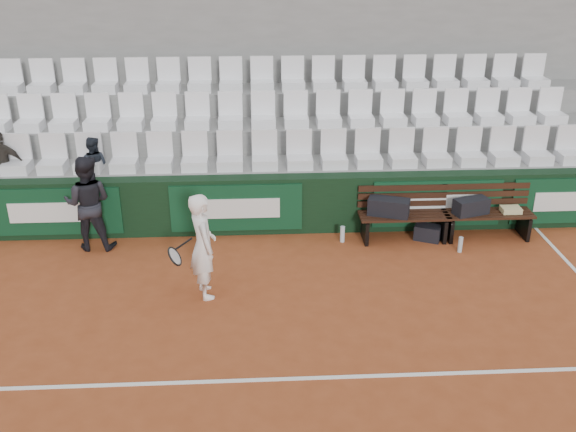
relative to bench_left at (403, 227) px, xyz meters
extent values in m
plane|color=#994522|center=(-2.59, -3.56, -0.23)|extent=(80.00, 80.00, 0.00)
cube|color=white|center=(-2.59, -3.56, -0.22)|extent=(18.00, 0.06, 0.01)
cube|color=black|center=(-2.59, 0.44, 0.28)|extent=(18.00, 0.30, 1.00)
cube|color=#0C381E|center=(-5.79, 0.27, 0.30)|extent=(2.20, 0.04, 0.82)
cube|color=#0C381E|center=(-2.79, 0.27, 0.30)|extent=(2.20, 0.04, 0.82)
cube|color=#0C381E|center=(0.61, 0.27, 0.30)|extent=(2.20, 0.04, 0.82)
cube|color=#0C381E|center=(3.01, 0.27, 0.30)|extent=(2.20, 0.04, 0.82)
cube|color=#959592|center=(-2.59, 1.06, 0.28)|extent=(18.00, 0.95, 1.00)
cube|color=gray|center=(-2.59, 2.01, 0.50)|extent=(18.00, 0.95, 1.45)
cube|color=gray|center=(-2.59, 2.96, 0.72)|extent=(18.00, 0.95, 1.90)
cube|color=gray|center=(-2.59, 3.59, 1.98)|extent=(18.00, 0.30, 4.40)
cube|color=white|center=(-2.59, 0.89, 1.09)|extent=(11.90, 0.44, 0.63)
cube|color=white|center=(-2.59, 1.84, 1.54)|extent=(11.90, 0.44, 0.63)
cube|color=white|center=(-2.59, 2.79, 1.99)|extent=(11.90, 0.44, 0.63)
cube|color=black|center=(0.00, 0.00, 0.00)|extent=(1.50, 0.56, 0.45)
cube|color=#331A0F|center=(1.41, 0.01, 0.00)|extent=(1.50, 0.56, 0.45)
cube|color=black|center=(-0.27, 0.01, 0.37)|extent=(0.72, 0.49, 0.29)
cube|color=black|center=(1.10, -0.02, 0.36)|extent=(0.63, 0.43, 0.27)
cube|color=#C6BD80|center=(1.79, 0.00, 0.27)|extent=(0.32, 0.23, 0.09)
cube|color=black|center=(0.41, -0.04, -0.10)|extent=(0.49, 0.41, 0.26)
cylinder|color=silver|center=(-1.03, -0.05, -0.09)|extent=(0.08, 0.08, 0.28)
cylinder|color=#AEC0C5|center=(0.82, -0.51, -0.09)|extent=(0.07, 0.07, 0.26)
imported|color=white|center=(-3.20, -1.60, 0.55)|extent=(0.53, 0.65, 1.55)
torus|color=black|center=(-3.60, -1.60, 0.40)|extent=(0.19, 0.30, 0.26)
cylinder|color=black|center=(-3.47, -1.60, 0.58)|extent=(0.26, 0.03, 0.20)
imported|color=black|center=(-5.13, -0.02, 0.56)|extent=(0.78, 0.62, 1.57)
imported|color=#1D222B|center=(-5.22, 0.94, 1.29)|extent=(0.53, 0.42, 1.03)
camera|label=1|loc=(-2.45, -9.57, 4.59)|focal=40.00mm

